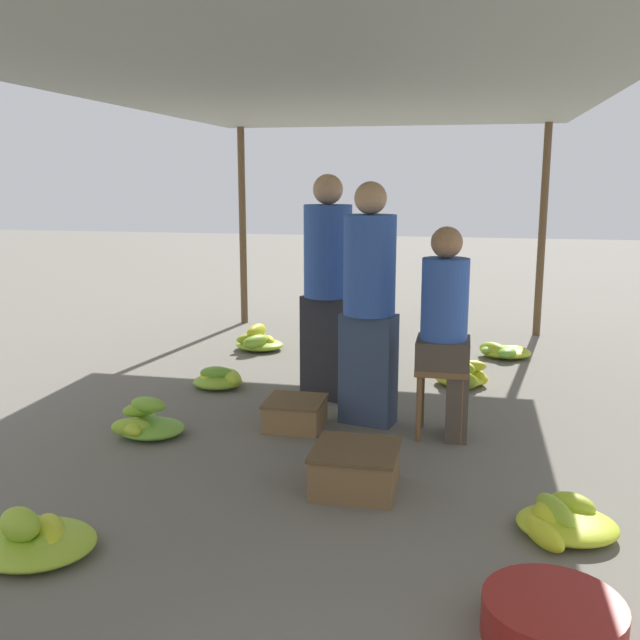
# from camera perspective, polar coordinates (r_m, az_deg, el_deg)

# --- Properties ---
(canopy_post_back_left) EXTENTS (0.08, 0.08, 2.23)m
(canopy_post_back_left) POSITION_cam_1_polar(r_m,az_deg,el_deg) (8.29, -6.21, 7.39)
(canopy_post_back_left) COLOR brown
(canopy_post_back_left) RESTS_ON ground
(canopy_post_back_right) EXTENTS (0.08, 0.08, 2.23)m
(canopy_post_back_right) POSITION_cam_1_polar(r_m,az_deg,el_deg) (7.91, 17.36, 6.76)
(canopy_post_back_right) COLOR brown
(canopy_post_back_right) RESTS_ON ground
(canopy_tarp) EXTENTS (3.71, 6.96, 0.04)m
(canopy_tarp) POSITION_cam_1_polar(r_m,az_deg,el_deg) (4.71, 0.61, 18.41)
(canopy_tarp) COLOR #9EA399
(canopy_tarp) RESTS_ON canopy_post_front_left
(stool) EXTENTS (0.34, 0.34, 0.47)m
(stool) POSITION_cam_1_polar(r_m,az_deg,el_deg) (4.72, 9.73, -4.78)
(stool) COLOR brown
(stool) RESTS_ON ground
(vendor_seated) EXTENTS (0.34, 0.34, 1.37)m
(vendor_seated) POSITION_cam_1_polar(r_m,az_deg,el_deg) (4.63, 10.14, -0.65)
(vendor_seated) COLOR #4C4238
(vendor_seated) RESTS_ON ground
(basin_black) EXTENTS (0.52, 0.52, 0.15)m
(basin_black) POSITION_cam_1_polar(r_m,az_deg,el_deg) (2.96, 18.13, -21.83)
(basin_black) COLOR maroon
(basin_black) RESTS_ON ground
(banana_pile_left_0) EXTENTS (0.56, 0.49, 0.23)m
(banana_pile_left_0) POSITION_cam_1_polar(r_m,az_deg,el_deg) (3.60, -21.79, -15.92)
(banana_pile_left_0) COLOR #9BC230
(banana_pile_left_0) RESTS_ON ground
(banana_pile_left_1) EXTENTS (0.45, 0.50, 0.26)m
(banana_pile_left_1) POSITION_cam_1_polar(r_m,az_deg,el_deg) (4.88, -13.81, -8.06)
(banana_pile_left_1) COLOR #B3CC2C
(banana_pile_left_1) RESTS_ON ground
(banana_pile_left_2) EXTENTS (0.47, 0.39, 0.18)m
(banana_pile_left_2) POSITION_cam_1_polar(r_m,az_deg,el_deg) (5.86, -8.05, -4.72)
(banana_pile_left_2) COLOR yellow
(banana_pile_left_2) RESTS_ON ground
(banana_pile_left_3) EXTENTS (0.47, 0.52, 0.26)m
(banana_pile_left_3) POSITION_cam_1_polar(r_m,az_deg,el_deg) (7.05, -4.94, -1.72)
(banana_pile_left_3) COLOR #8ABB33
(banana_pile_left_3) RESTS_ON ground
(banana_pile_right_0) EXTENTS (0.46, 0.45, 0.21)m
(banana_pile_right_0) POSITION_cam_1_polar(r_m,az_deg,el_deg) (5.98, 11.41, -4.33)
(banana_pile_right_0) COLOR #B2CB2C
(banana_pile_right_0) RESTS_ON ground
(banana_pile_right_1) EXTENTS (0.52, 0.48, 0.15)m
(banana_pile_right_1) POSITION_cam_1_polar(r_m,az_deg,el_deg) (6.96, 14.46, -2.43)
(banana_pile_right_1) COLOR #ACC92D
(banana_pile_right_1) RESTS_ON ground
(banana_pile_right_2) EXTENTS (0.48, 0.51, 0.17)m
(banana_pile_right_2) POSITION_cam_1_polar(r_m,az_deg,el_deg) (3.71, 18.75, -14.99)
(banana_pile_right_2) COLOR yellow
(banana_pile_right_2) RESTS_ON ground
(crate_near) EXTENTS (0.39, 0.39, 0.20)m
(crate_near) POSITION_cam_1_polar(r_m,az_deg,el_deg) (4.89, -2.00, -7.46)
(crate_near) COLOR olive
(crate_near) RESTS_ON ground
(crate_mid) EXTENTS (0.46, 0.46, 0.24)m
(crate_mid) POSITION_cam_1_polar(r_m,az_deg,el_deg) (3.96, 2.85, -11.77)
(crate_mid) COLOR brown
(crate_mid) RESTS_ON ground
(shopper_walking_mid) EXTENTS (0.47, 0.47, 1.70)m
(shopper_walking_mid) POSITION_cam_1_polar(r_m,az_deg,el_deg) (5.37, 0.63, 2.87)
(shopper_walking_mid) COLOR #2D2D33
(shopper_walking_mid) RESTS_ON ground
(shopper_walking_far) EXTENTS (0.42, 0.42, 1.65)m
(shopper_walking_far) POSITION_cam_1_polar(r_m,az_deg,el_deg) (4.81, 3.96, 1.52)
(shopper_walking_far) COLOR #384766
(shopper_walking_far) RESTS_ON ground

